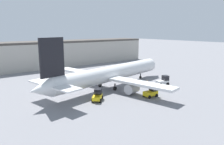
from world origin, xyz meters
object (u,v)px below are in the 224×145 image
Objects in this scene: pushback_tug at (151,92)px; ground_crew_worker at (147,83)px; airplane at (109,74)px; baggage_tug at (163,81)px; belt_loader_truck at (98,95)px.

ground_crew_worker is at bearing 53.58° from pushback_tug.
airplane is at bearing 109.18° from pushback_tug.
baggage_tug is (11.91, -6.16, -2.22)m from airplane.
ground_crew_worker is 0.56× the size of pushback_tug.
ground_crew_worker is at bearing -42.51° from airplane.
ground_crew_worker is (7.76, -4.77, -2.44)m from airplane.
airplane is 24.37× the size of ground_crew_worker.
airplane is 13.59× the size of pushback_tug.
airplane is 12.11× the size of baggage_tug.
baggage_tug reaches higher than belt_loader_truck.
airplane is 11.13m from pushback_tug.
baggage_tug is 0.98× the size of belt_loader_truck.
airplane is at bearing 154.46° from ground_crew_worker.
airplane is 9.41m from belt_loader_truck.
pushback_tug is at bearing -137.14° from baggage_tug.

